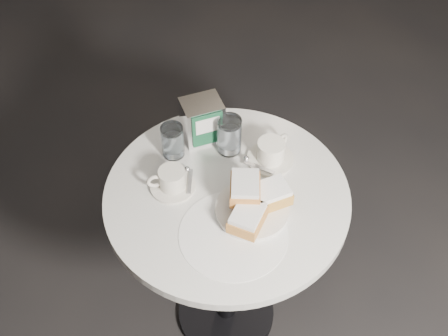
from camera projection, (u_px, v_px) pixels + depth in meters
ground at (226, 314)px, 2.15m from camera, size 7.00×7.00×0.00m
cafe_table at (227, 232)px, 1.74m from camera, size 0.70×0.70×0.74m
sugar_spill at (233, 234)px, 1.49m from camera, size 0.30×0.30×0.00m
beignet_plate at (254, 203)px, 1.52m from camera, size 0.27×0.27×0.10m
coffee_cup_left at (172, 180)px, 1.58m from camera, size 0.15×0.15×0.07m
coffee_cup_right at (271, 153)px, 1.65m from camera, size 0.18×0.18×0.07m
water_glass_left at (173, 141)px, 1.65m from camera, size 0.09×0.09×0.11m
water_glass_right at (229, 135)px, 1.66m from camera, size 0.08×0.08×0.12m
napkin_dispenser at (202, 120)px, 1.68m from camera, size 0.12×0.11×0.14m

